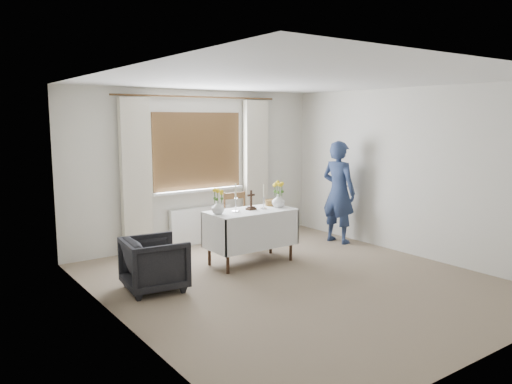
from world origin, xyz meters
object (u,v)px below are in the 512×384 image
at_px(altar_table, 251,237).
at_px(wooden_cross, 251,200).
at_px(wooden_chair, 240,222).
at_px(flower_vase_right, 278,201).
at_px(person, 339,192).
at_px(armchair, 155,264).
at_px(flower_vase_left, 218,207).

relative_size(altar_table, wooden_cross, 4.43).
distance_m(altar_table, wooden_cross, 0.52).
height_order(wooden_chair, flower_vase_right, flower_vase_right).
xyz_separation_m(altar_table, flower_vase_right, (0.46, -0.04, 0.48)).
relative_size(altar_table, person, 0.74).
distance_m(wooden_chair, armchair, 2.10).
bearing_deg(person, flower_vase_right, 88.40).
height_order(wooden_chair, wooden_cross, wooden_cross).
height_order(altar_table, flower_vase_right, flower_vase_right).
xyz_separation_m(flower_vase_left, flower_vase_right, (0.99, -0.07, 0.01)).
bearing_deg(person, flower_vase_left, 83.71).
relative_size(altar_table, flower_vase_right, 6.28).
distance_m(altar_table, wooden_chair, 0.75).
height_order(altar_table, armchair, altar_table).
height_order(altar_table, wooden_chair, wooden_chair).
height_order(person, flower_vase_left, person).
xyz_separation_m(wooden_chair, armchair, (-1.87, -0.95, -0.12)).
height_order(flower_vase_left, flower_vase_right, flower_vase_right).
height_order(wooden_cross, flower_vase_left, wooden_cross).
bearing_deg(armchair, wooden_chair, -56.34).
bearing_deg(wooden_cross, wooden_chair, 64.24).
height_order(wooden_chair, person, person).
relative_size(wooden_cross, flower_vase_left, 1.53).
relative_size(person, flower_vase_right, 8.54).
xyz_separation_m(wooden_chair, person, (1.59, -0.54, 0.40)).
bearing_deg(flower_vase_left, armchair, -164.93).
bearing_deg(flower_vase_right, altar_table, 175.17).
bearing_deg(wooden_cross, flower_vase_right, -14.33).
height_order(armchair, flower_vase_right, flower_vase_right).
distance_m(altar_table, person, 1.94).
height_order(armchair, wooden_cross, wooden_cross).
relative_size(armchair, flower_vase_left, 3.86).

